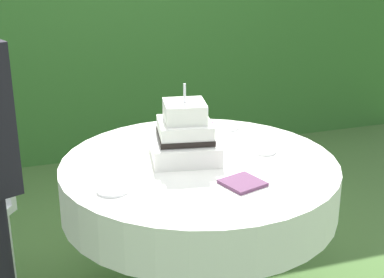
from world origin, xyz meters
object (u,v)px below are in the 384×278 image
object	(u,v)px
cake_table	(199,186)
napkin_stack	(243,183)
serving_plate_right	(173,126)
wedding_cake	(185,136)
serving_plate_near	(264,151)
serving_plate_left	(226,127)
serving_plate_far	(113,190)

from	to	relation	value
cake_table	napkin_stack	bearing A→B (deg)	-72.27
napkin_stack	serving_plate_right	bearing A→B (deg)	94.79
wedding_cake	serving_plate_right	size ratio (longest dim) A/B	2.85
cake_table	napkin_stack	xyz separation A→B (m)	(0.09, -0.28, 0.13)
wedding_cake	serving_plate_near	xyz separation A→B (m)	(0.37, -0.05, -0.10)
cake_table	serving_plate_left	bearing A→B (deg)	54.23
serving_plate_far	serving_plate_near	bearing A→B (deg)	14.60
cake_table	serving_plate_right	bearing A→B (deg)	87.17
wedding_cake	serving_plate_right	world-z (taller)	wedding_cake
serving_plate_far	serving_plate_left	size ratio (longest dim) A/B	0.93
serving_plate_left	serving_plate_right	bearing A→B (deg)	158.45
serving_plate_far	napkin_stack	distance (m)	0.52
serving_plate_right	napkin_stack	xyz separation A→B (m)	(0.06, -0.77, 0.00)
wedding_cake	serving_plate_near	size ratio (longest dim) A/B	3.09
cake_table	napkin_stack	distance (m)	0.32
cake_table	serving_plate_right	size ratio (longest dim) A/B	10.19
serving_plate_far	napkin_stack	bearing A→B (deg)	-11.50
serving_plate_near	napkin_stack	distance (m)	0.38
serving_plate_left	serving_plate_near	bearing A→B (deg)	-83.18
serving_plate_left	serving_plate_right	xyz separation A→B (m)	(-0.26, 0.10, 0.00)
serving_plate_near	serving_plate_left	xyz separation A→B (m)	(-0.04, 0.37, 0.00)
serving_plate_near	serving_plate_right	xyz separation A→B (m)	(-0.30, 0.47, 0.00)
cake_table	wedding_cake	bearing A→B (deg)	120.36
cake_table	napkin_stack	world-z (taller)	napkin_stack
serving_plate_near	wedding_cake	bearing A→B (deg)	172.21
serving_plate_far	serving_plate_left	distance (m)	0.90
serving_plate_near	napkin_stack	world-z (taller)	napkin_stack
napkin_stack	serving_plate_near	bearing A→B (deg)	51.56
serving_plate_right	wedding_cake	bearing A→B (deg)	-98.89
serving_plate_left	serving_plate_far	bearing A→B (deg)	-141.23
serving_plate_far	serving_plate_left	world-z (taller)	same
wedding_cake	serving_plate_right	bearing A→B (deg)	81.11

